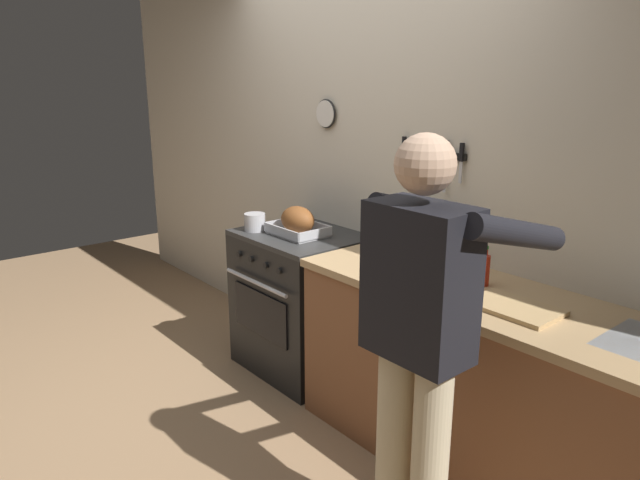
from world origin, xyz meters
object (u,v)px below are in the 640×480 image
bottle_cooking_oil (453,246)px  stove (301,302)px  roasting_pan (298,222)px  bottle_wine_red (430,240)px  bottle_dish_soap (418,245)px  bottle_hot_sauce (484,269)px  bottle_olive_oil (407,233)px  saucepan (255,222)px  cutting_board (514,308)px  person_cook (421,330)px

bottle_cooking_oil → stove: bearing=-167.7°
roasting_pan → bottle_cooking_oil: bearing=14.4°
roasting_pan → bottle_wine_red: (0.91, 0.14, 0.06)m
bottle_dish_soap → stove: bearing=-171.6°
bottle_hot_sauce → bottle_olive_oil: bearing=172.0°
saucepan → cutting_board: size_ratio=0.36×
stove → saucepan: saucepan is taller
saucepan → bottle_dish_soap: 1.12m
roasting_pan → cutting_board: bearing=-1.7°
person_cook → bottle_cooking_oil: person_cook is taller
cutting_board → bottle_olive_oil: bearing=164.0°
cutting_board → bottle_hot_sauce: size_ratio=1.91×
saucepan → bottle_hot_sauce: bearing=9.4°
roasting_pan → bottle_dish_soap: 0.83m
saucepan → bottle_cooking_oil: size_ratio=0.54×
cutting_board → roasting_pan: bearing=178.3°
saucepan → bottle_wine_red: 1.20m
person_cook → bottle_olive_oil: 1.09m
person_cook → stove: bearing=73.4°
roasting_pan → bottle_wine_red: bearing=9.0°
stove → bottle_cooking_oil: bottle_cooking_oil is taller
cutting_board → bottle_olive_oil: (-0.81, 0.23, 0.12)m
roasting_pan → saucepan: size_ratio=2.68×
bottle_dish_soap → saucepan: bearing=-164.5°
bottle_wine_red → bottle_olive_oil: (-0.20, 0.05, -0.01)m
roasting_pan → bottle_wine_red: bottle_wine_red is taller
cutting_board → bottle_hot_sauce: (-0.26, 0.15, 0.07)m
bottle_cooking_oil → bottle_olive_oil: size_ratio=0.80×
roasting_pan → bottle_olive_oil: (0.71, 0.19, 0.05)m
stove → saucepan: 0.59m
stove → bottle_olive_oil: bottle_olive_oil is taller
bottle_wine_red → bottle_olive_oil: size_ratio=1.08×
person_cook → roasting_pan: bearing=74.3°
person_cook → bottle_dish_soap: 0.99m
stove → person_cook: (1.49, -0.62, 0.50)m
stove → bottle_cooking_oil: bearing=12.3°
person_cook → bottle_cooking_oil: (-0.51, 0.83, 0.05)m
saucepan → bottle_hot_sauce: 1.53m
stove → person_cook: size_ratio=0.54×
bottle_wine_red → bottle_dish_soap: bottle_wine_red is taller
bottle_hot_sauce → saucepan: bearing=-170.6°
person_cook → bottle_cooking_oil: 0.98m
stove → cutting_board: size_ratio=2.50×
bottle_dish_soap → bottle_wine_red: bearing=-9.0°
cutting_board → bottle_cooking_oil: bottle_cooking_oil is taller
stove → bottle_hot_sauce: bearing=3.5°
roasting_pan → bottle_dish_soap: bottle_dish_soap is taller
roasting_pan → bottle_dish_soap: size_ratio=1.70×
bottle_cooking_oil → cutting_board: bearing=-28.0°
stove → roasting_pan: roasting_pan is taller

